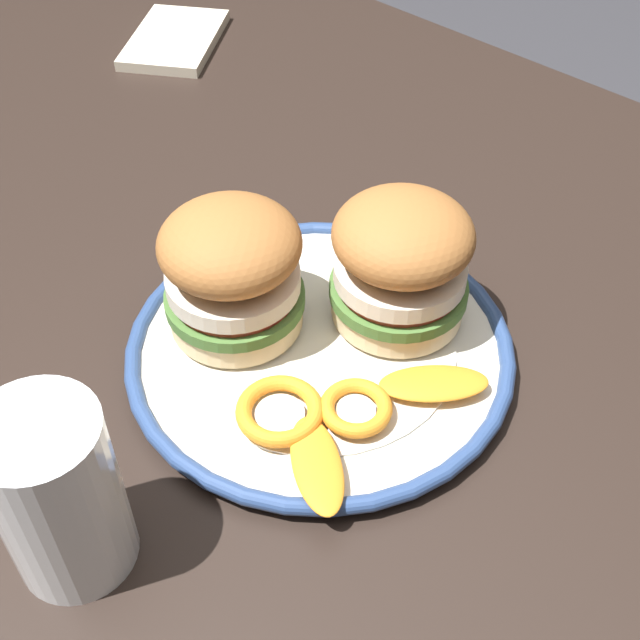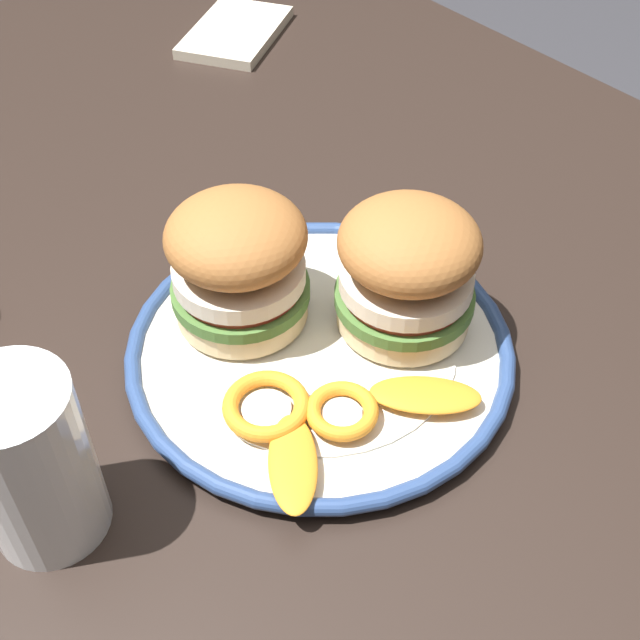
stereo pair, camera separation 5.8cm
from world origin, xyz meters
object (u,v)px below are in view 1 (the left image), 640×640
Objects in this scene: dinner_plate at (320,349)px; sandwich_half_right at (401,261)px; dining_table at (313,429)px; sandwich_half_left at (232,269)px; drinking_glass at (66,508)px.

sandwich_half_right is (-0.02, -0.06, 0.06)m from dinner_plate.
dining_table is 10.14× the size of sandwich_half_left.
dinner_plate is 2.33× the size of drinking_glass.
drinking_glass reaches higher than sandwich_half_left.
sandwich_half_left is (0.06, 0.02, 0.15)m from dining_table.
dining_table is at bearing 90.04° from dinner_plate.
sandwich_half_left is 0.12m from sandwich_half_right.
sandwich_half_left reaches higher than dinner_plate.
drinking_glass is at bearing 91.16° from dinner_plate.
sandwich_half_left is at bearing -71.12° from drinking_glass.
dinner_plate reaches higher than dining_table.
dining_table is at bearing 73.45° from sandwich_half_right.
dining_table is 11.81× the size of drinking_glass.
dinner_plate is 2.00× the size of sandwich_half_left.
sandwich_half_left and sandwich_half_right have the same top height.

